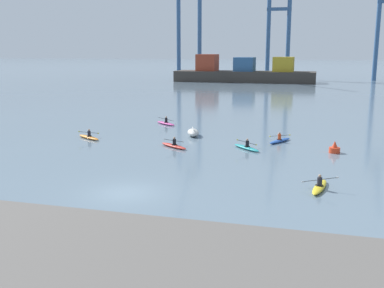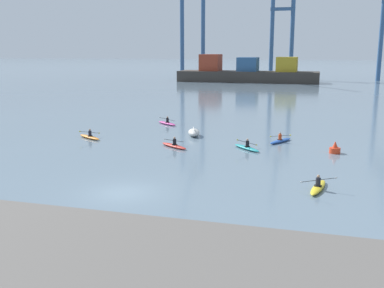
% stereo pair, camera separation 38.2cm
% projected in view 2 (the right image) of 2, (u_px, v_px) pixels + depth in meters
% --- Properties ---
extents(ground_plane, '(800.00, 800.00, 0.00)m').
position_uv_depth(ground_plane, '(123.00, 193.00, 27.07)').
color(ground_plane, slate).
extents(container_barge, '(37.08, 8.67, 7.27)m').
position_uv_depth(container_barge, '(247.00, 73.00, 121.60)').
color(container_barge, '#38332D').
rests_on(container_barge, ground).
extents(gantry_crane_west, '(7.61, 17.61, 41.02)m').
position_uv_depth(gantry_crane_west, '(192.00, 11.00, 132.21)').
color(gantry_crane_west, '#335684').
rests_on(gantry_crane_west, ground).
extents(gantry_crane_west_mid, '(6.96, 17.86, 35.53)m').
position_uv_depth(gantry_crane_west_mid, '(282.00, 21.00, 130.08)').
color(gantry_crane_west_mid, '#335684').
rests_on(gantry_crane_west_mid, ground).
extents(capsized_dinghy, '(1.91, 2.82, 0.76)m').
position_uv_depth(capsized_dinghy, '(194.00, 132.00, 44.99)').
color(capsized_dinghy, beige).
rests_on(capsized_dinghy, ground).
extents(channel_buoy, '(0.90, 0.90, 1.00)m').
position_uv_depth(channel_buoy, '(335.00, 149.00, 37.47)').
color(channel_buoy, red).
rests_on(channel_buoy, ground).
extents(kayak_teal, '(2.84, 2.82, 1.01)m').
position_uv_depth(kayak_teal, '(247.00, 147.00, 38.93)').
color(kayak_teal, teal).
rests_on(kayak_teal, ground).
extents(kayak_yellow, '(2.21, 3.45, 0.95)m').
position_uv_depth(kayak_yellow, '(318.00, 187.00, 27.70)').
color(kayak_yellow, yellow).
rests_on(kayak_yellow, ground).
extents(kayak_magenta, '(3.05, 2.56, 0.98)m').
position_uv_depth(kayak_magenta, '(167.00, 123.00, 52.05)').
color(kayak_magenta, '#C13384').
rests_on(kayak_magenta, ground).
extents(kayak_red, '(3.12, 2.45, 0.95)m').
position_uv_depth(kayak_red, '(174.00, 145.00, 39.75)').
color(kayak_red, red).
rests_on(kayak_red, ground).
extents(kayak_blue, '(2.07, 3.32, 0.95)m').
position_uv_depth(kayak_blue, '(280.00, 140.00, 41.94)').
color(kayak_blue, '#2856B2').
rests_on(kayak_blue, ground).
extents(kayak_orange, '(3.21, 2.30, 0.95)m').
position_uv_depth(kayak_orange, '(90.00, 137.00, 43.77)').
color(kayak_orange, orange).
rests_on(kayak_orange, ground).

